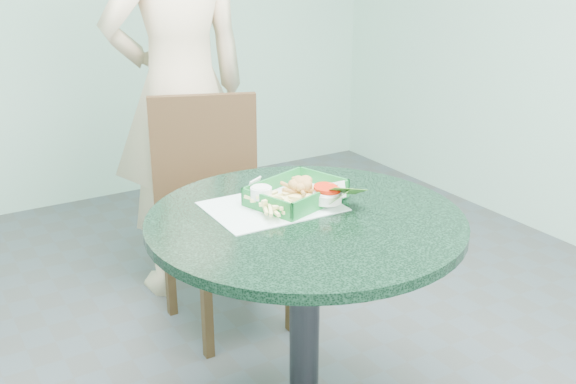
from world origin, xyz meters
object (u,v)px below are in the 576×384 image
dining_chair (217,196)px  sauce_ramekin (258,194)px  diner_person (178,48)px  food_basket (296,203)px  cafe_table (305,276)px  crab_sandwich (301,193)px

dining_chair → sauce_ramekin: (-0.19, -0.69, 0.27)m
dining_chair → diner_person: 0.64m
food_basket → sauce_ramekin: sauce_ramekin is taller
dining_chair → sauce_ramekin: dining_chair is taller
food_basket → cafe_table: bearing=-108.2°
food_basket → crab_sandwich: size_ratio=2.31×
cafe_table → crab_sandwich: (0.04, 0.09, 0.22)m
food_basket → sauce_ramekin: bearing=158.7°
diner_person → dining_chair: bearing=88.1°
diner_person → sauce_ramekin: diner_person is taller
diner_person → sauce_ramekin: size_ratio=34.65×
dining_chair → food_basket: dining_chair is taller
diner_person → crab_sandwich: bearing=84.4°
cafe_table → food_basket: bearing=71.8°
cafe_table → food_basket: size_ratio=3.39×
dining_chair → diner_person: diner_person is taller
sauce_ramekin → diner_person: bearing=79.6°
cafe_table → sauce_ramekin: bearing=116.2°
dining_chair → sauce_ramekin: 0.77m
diner_person → food_basket: (-0.08, -1.06, -0.32)m
sauce_ramekin → crab_sandwich: bearing=-25.1°
cafe_table → sauce_ramekin: (-0.07, 0.15, 0.22)m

